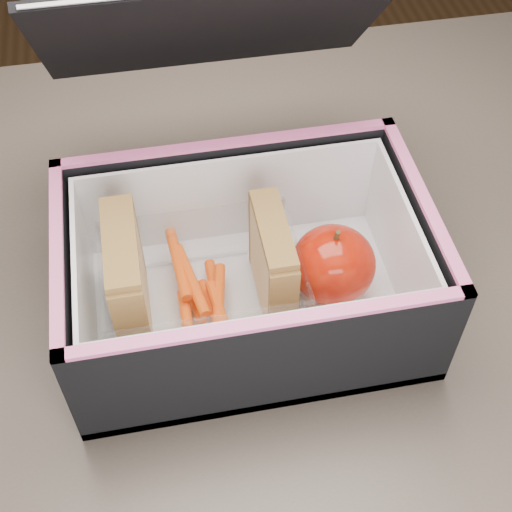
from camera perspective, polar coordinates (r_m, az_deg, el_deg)
The scene contains 8 objects.
kitchen_table at distance 0.75m, azimuth -2.91°, elevation -6.96°, with size 1.20×0.80×0.75m.
lunch_bag at distance 0.61m, azimuth -0.85°, elevation -0.35°, with size 0.31×0.33×0.27m.
plastic_tub at distance 0.61m, azimuth -4.28°, elevation -2.41°, with size 0.17×0.12×0.07m, color white, non-canonical shape.
sandwich_left at distance 0.60m, azimuth -10.19°, elevation -2.00°, with size 0.03×0.10×0.11m.
sandwich_right at distance 0.61m, azimuth 1.33°, elevation -0.62°, with size 0.02×0.09×0.10m.
carrot_sticks at distance 0.63m, azimuth -4.31°, elevation -3.43°, with size 0.05×0.14×0.03m.
paper_napkin at distance 0.66m, azimuth 6.13°, elevation -2.27°, with size 0.07×0.07×0.01m, color white.
red_apple at distance 0.62m, azimuth 6.19°, elevation -0.70°, with size 0.09×0.09×0.08m.
Camera 1 is at (-0.04, -0.40, 1.29)m, focal length 50.00 mm.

